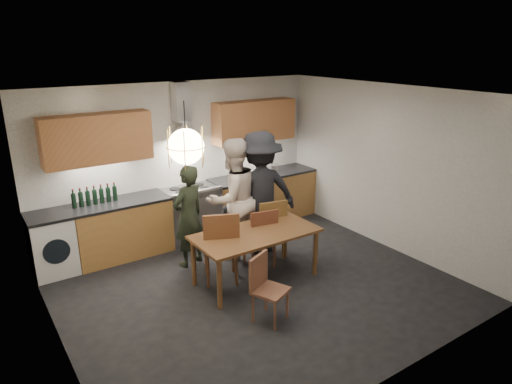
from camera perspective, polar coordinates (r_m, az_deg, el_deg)
ground at (r=6.42m, az=0.00°, el=-11.60°), size 5.00×5.00×0.00m
room_shell at (r=5.76m, az=0.00°, el=3.27°), size 5.02×4.52×2.61m
counter_run at (r=7.77m, az=-7.95°, el=-2.59°), size 5.00×0.62×0.90m
range_stove at (r=7.76m, az=-8.09°, el=-2.69°), size 0.90×0.60×0.92m
wall_fixtures at (r=7.48m, az=-8.99°, el=7.87°), size 4.30×0.54×1.10m
pendant_lamp at (r=5.10m, az=-8.74°, el=5.63°), size 0.43×0.43×0.70m
dining_table at (r=6.27m, az=-0.02°, el=-5.76°), size 1.72×0.86×0.73m
chair_back_left at (r=6.23m, az=-4.41°, el=-6.36°), size 0.63×0.63×1.06m
chair_back_mid at (r=6.65m, az=0.69°, el=-5.34°), size 0.49×0.49×0.93m
chair_back_right at (r=6.92m, az=1.81°, el=-4.19°), size 0.52×0.52×0.97m
chair_front at (r=5.51m, az=1.12°, el=-11.38°), size 0.49×0.49×0.82m
person_left at (r=6.76m, az=-8.41°, el=-3.00°), size 0.65×0.52×1.53m
person_mid at (r=6.92m, az=-2.93°, el=-0.86°), size 0.97×0.79×1.86m
person_right at (r=7.07m, az=0.47°, el=-0.12°), size 1.35×0.92×1.93m
mixing_bowl at (r=8.11m, az=-0.58°, el=2.13°), size 0.32×0.32×0.08m
stock_pot at (r=8.39m, az=2.13°, el=2.90°), size 0.21×0.21×0.14m
wine_bottles at (r=7.15m, az=-19.52°, el=-0.36°), size 0.67×0.07×0.28m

